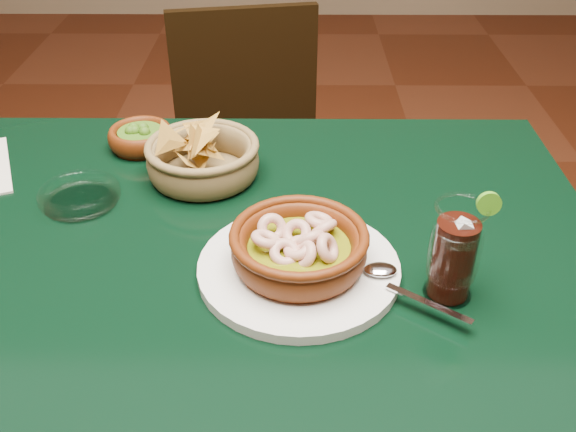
{
  "coord_description": "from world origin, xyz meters",
  "views": [
    {
      "loc": [
        0.15,
        -0.73,
        1.3
      ],
      "look_at": [
        0.14,
        -0.02,
        0.81
      ],
      "focal_mm": 40.0,
      "sensor_mm": 36.0,
      "label": 1
    }
  ],
  "objects_px": {
    "dining_table": "(196,294)",
    "dining_chair": "(253,168)",
    "chip_basket": "(203,158)",
    "cola_drink": "(454,253)",
    "shrimp_plate": "(299,253)"
  },
  "relations": [
    {
      "from": "dining_table",
      "to": "dining_chair",
      "type": "distance_m",
      "value": 0.73
    },
    {
      "from": "chip_basket",
      "to": "cola_drink",
      "type": "relative_size",
      "value": 1.42
    },
    {
      "from": "chip_basket",
      "to": "cola_drink",
      "type": "bearing_deg",
      "value": -39.96
    },
    {
      "from": "shrimp_plate",
      "to": "chip_basket",
      "type": "xyz_separation_m",
      "value": [
        -0.16,
        0.25,
        0.0
      ]
    },
    {
      "from": "dining_table",
      "to": "chip_basket",
      "type": "distance_m",
      "value": 0.23
    },
    {
      "from": "cola_drink",
      "to": "shrimp_plate",
      "type": "bearing_deg",
      "value": 167.73
    },
    {
      "from": "dining_table",
      "to": "chip_basket",
      "type": "xyz_separation_m",
      "value": [
        -0.0,
        0.18,
        0.13
      ]
    },
    {
      "from": "dining_table",
      "to": "dining_chair",
      "type": "xyz_separation_m",
      "value": [
        0.04,
        0.7,
        -0.19
      ]
    },
    {
      "from": "cola_drink",
      "to": "dining_table",
      "type": "bearing_deg",
      "value": 162.77
    },
    {
      "from": "chip_basket",
      "to": "dining_chair",
      "type": "bearing_deg",
      "value": 85.05
    },
    {
      "from": "dining_table",
      "to": "cola_drink",
      "type": "distance_m",
      "value": 0.4
    },
    {
      "from": "dining_table",
      "to": "cola_drink",
      "type": "height_order",
      "value": "cola_drink"
    },
    {
      "from": "dining_table",
      "to": "cola_drink",
      "type": "relative_size",
      "value": 7.83
    },
    {
      "from": "dining_chair",
      "to": "shrimp_plate",
      "type": "xyz_separation_m",
      "value": [
        0.11,
        -0.77,
        0.32
      ]
    },
    {
      "from": "shrimp_plate",
      "to": "cola_drink",
      "type": "relative_size",
      "value": 2.23
    }
  ]
}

